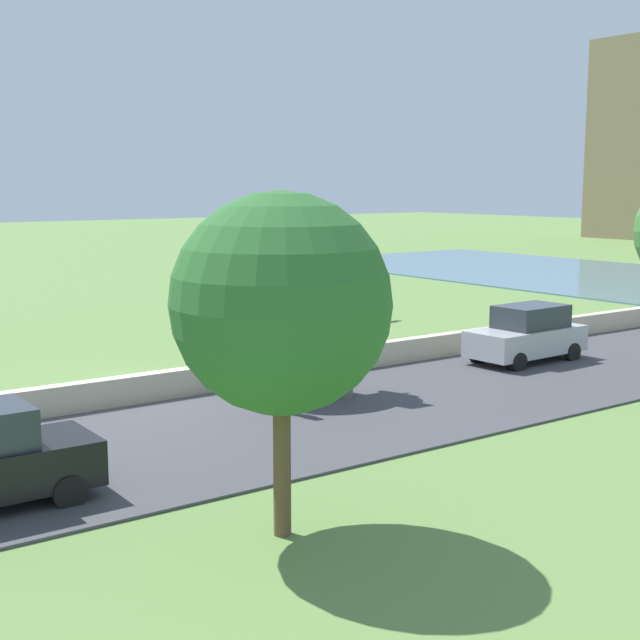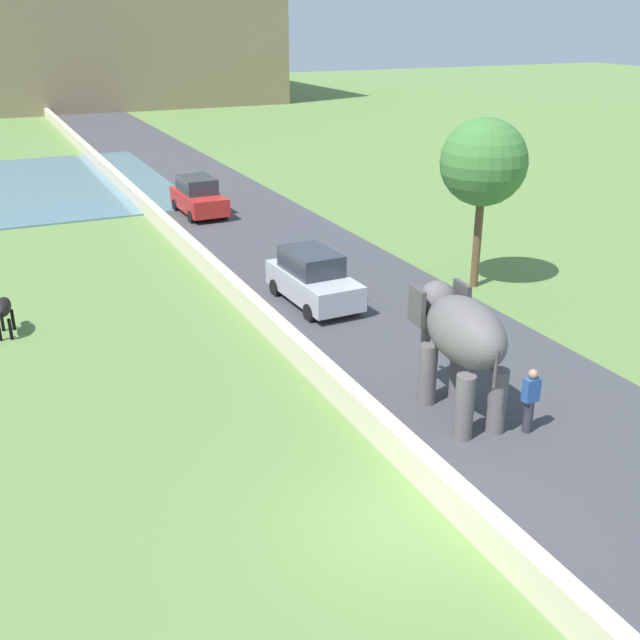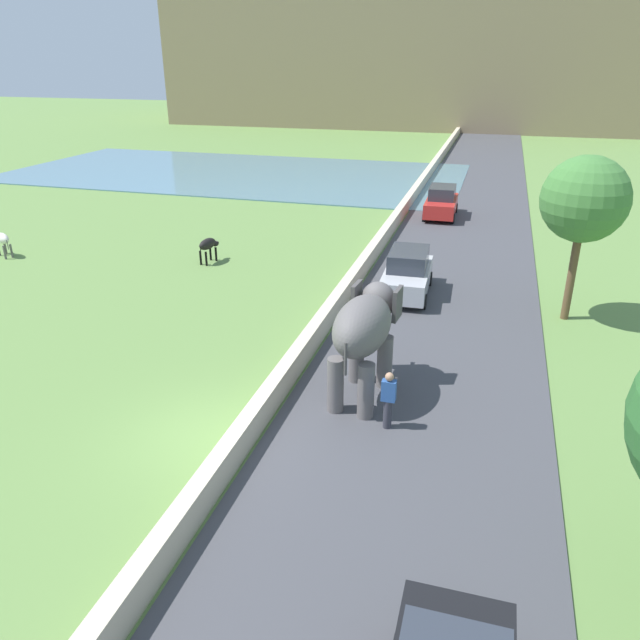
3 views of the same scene
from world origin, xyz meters
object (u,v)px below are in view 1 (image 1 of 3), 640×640
elephant (315,322)px  cow_black (376,301)px  person_beside_elephant (287,380)px  car_silver (527,334)px  cow_white (219,282)px

elephant → cow_black: 13.53m
elephant → person_beside_elephant: size_ratio=2.16×
elephant → car_silver: (-0.02, 8.13, -1.14)m
cow_white → cow_black: (9.71, 1.86, 0.00)m
car_silver → cow_black: 9.48m
elephant → person_beside_elephant: (0.96, -1.48, -1.16)m
car_silver → cow_white: size_ratio=2.95×
person_beside_elephant → car_silver: 9.66m
elephant → car_silver: elephant is taller
cow_white → cow_black: same height
person_beside_elephant → cow_white: size_ratio=1.18×
elephant → cow_black: bearing=134.1°
cow_black → cow_white: bearing=-169.2°
car_silver → cow_white: car_silver is taller
elephant → cow_white: bearing=157.7°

